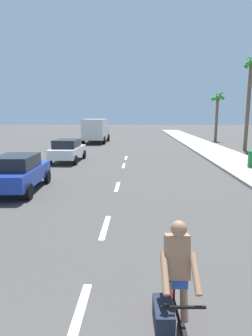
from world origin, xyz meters
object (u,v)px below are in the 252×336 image
parked_car_white (68,150)px  delivery_truck (96,130)px  parked_car_blue (18,172)px  palm_tree_far (250,79)px  palm_tree_distant (217,102)px  cyclist (174,290)px

parked_car_white → delivery_truck: (-0.10, 14.13, 0.67)m
parked_car_blue → palm_tree_far: palm_tree_far is taller
palm_tree_distant → delivery_truck: bearing=-167.7°
palm_tree_far → parked_car_white: bearing=-154.2°
parked_car_blue → parked_car_white: same height
delivery_truck → palm_tree_far: bearing=-23.8°
palm_tree_far → parked_car_blue: bearing=-134.8°
cyclist → palm_tree_far: (9.45, 23.21, 5.63)m
delivery_truck → palm_tree_distant: palm_tree_distant is taller
cyclist → parked_car_blue: bearing=-57.1°
parked_car_blue → delivery_truck: bearing=86.6°
parked_car_blue → palm_tree_distant: 29.74m
parked_car_white → cyclist: bearing=-70.4°
parked_car_blue → delivery_truck: 22.08m
cyclist → delivery_truck: bearing=-81.6°
cyclist → parked_car_blue: (-5.62, 8.04, 0.01)m
parked_car_white → palm_tree_far: (14.93, 7.24, 5.63)m
cyclist → palm_tree_distant: palm_tree_distant is taller
cyclist → palm_tree_far: size_ratio=0.21×
delivery_truck → palm_tree_distant: size_ratio=0.98×
parked_car_white → delivery_truck: 14.15m
delivery_truck → cyclist: bearing=-78.6°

